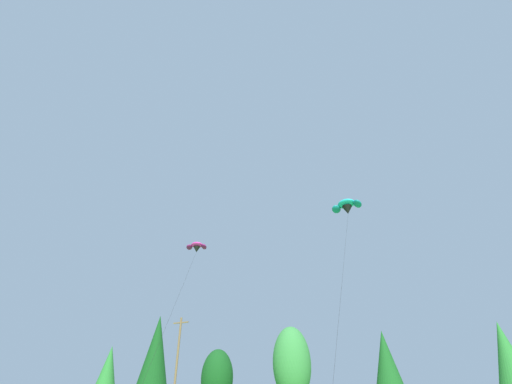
% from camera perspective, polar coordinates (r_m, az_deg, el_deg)
% --- Properties ---
extents(treeline_tree_a, '(3.83, 3.83, 10.14)m').
position_cam_1_polar(treeline_tree_a, '(65.27, -22.62, -25.04)').
color(treeline_tree_a, '#472D19').
rests_on(treeline_tree_a, ground_plane).
extents(treeline_tree_b, '(4.82, 4.82, 14.62)m').
position_cam_1_polar(treeline_tree_b, '(62.71, -15.69, -23.36)').
color(treeline_tree_b, '#472D19').
rests_on(treeline_tree_b, ground_plane).
extents(treeline_tree_c, '(4.12, 4.12, 8.59)m').
position_cam_1_polar(treeline_tree_c, '(52.11, -6.22, -27.36)').
color(treeline_tree_c, '#472D19').
rests_on(treeline_tree_c, ground_plane).
extents(treeline_tree_d, '(4.79, 4.79, 11.06)m').
position_cam_1_polar(treeline_tree_d, '(49.91, 5.74, -25.53)').
color(treeline_tree_d, '#472D19').
rests_on(treeline_tree_d, ground_plane).
extents(treeline_tree_e, '(3.78, 3.78, 9.92)m').
position_cam_1_polar(treeline_tree_e, '(48.07, 20.14, -24.45)').
color(treeline_tree_e, '#472D19').
rests_on(treeline_tree_e, ground_plane).
extents(treeline_tree_f, '(3.80, 3.80, 10.01)m').
position_cam_1_polar(treeline_tree_f, '(47.97, 35.33, -20.97)').
color(treeline_tree_f, '#472D19').
rests_on(treeline_tree_f, ground_plane).
extents(utility_pole, '(2.20, 0.26, 11.58)m').
position_cam_1_polar(utility_pole, '(47.38, -12.57, -25.55)').
color(utility_pole, brown).
rests_on(utility_pole, ground_plane).
extents(parafoil_kite_high_magenta, '(4.54, 11.08, 16.04)m').
position_cam_1_polar(parafoil_kite_high_magenta, '(38.76, -9.44, -8.66)').
color(parafoil_kite_high_magenta, '#D12893').
extents(parafoil_kite_mid_teal, '(4.04, 18.62, 22.79)m').
position_cam_1_polar(parafoil_kite_mid_teal, '(45.72, 14.28, -2.27)').
color(parafoil_kite_mid_teal, teal).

